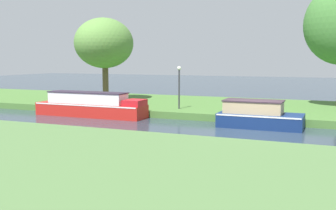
{
  "coord_description": "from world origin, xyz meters",
  "views": [
    {
      "loc": [
        3.55,
        -18.7,
        3.39
      ],
      "look_at": [
        -4.79,
        1.2,
        0.9
      ],
      "focal_mm": 42.64,
      "sensor_mm": 36.0,
      "label": 1
    }
  ],
  "objects": [
    {
      "name": "willow_tree_left",
      "position": [
        -11.83,
        6.17,
        4.51
      ],
      "size": [
        3.99,
        4.78,
        5.92
      ],
      "color": "brown",
      "rests_on": "riverbank_far"
    },
    {
      "name": "lamp_post",
      "position": [
        -5.07,
        3.61,
        2.04
      ],
      "size": [
        0.24,
        0.24,
        2.57
      ],
      "color": "#333338",
      "rests_on": "riverbank_far"
    },
    {
      "name": "riverbank_near",
      "position": [
        0.0,
        -9.0,
        0.2
      ],
      "size": [
        72.0,
        10.0,
        0.4
      ],
      "primitive_type": "cube",
      "color": "#4C6F3C",
      "rests_on": "ground_plane"
    },
    {
      "name": "mooring_post_far",
      "position": [
        0.42,
        2.43,
        0.81
      ],
      "size": [
        0.17,
        0.17,
        0.82
      ],
      "primitive_type": "cylinder",
      "color": "#47362C",
      "rests_on": "riverbank_far"
    },
    {
      "name": "navy_narrowboat",
      "position": [
        0.1,
        1.2,
        0.58
      ],
      "size": [
        4.12,
        1.84,
        1.36
      ],
      "color": "navy",
      "rests_on": "ground_plane"
    },
    {
      "name": "ground_plane",
      "position": [
        0.0,
        0.0,
        0.0
      ],
      "size": [
        120.0,
        120.0,
        0.0
      ],
      "primitive_type": "plane",
      "color": "#2A3845"
    },
    {
      "name": "red_barge",
      "position": [
        -9.74,
        1.2,
        0.64
      ],
      "size": [
        6.95,
        1.53,
        1.46
      ],
      "color": "red",
      "rests_on": "ground_plane"
    },
    {
      "name": "mooring_post_near",
      "position": [
        -6.79,
        2.43,
        0.69
      ],
      "size": [
        0.14,
        0.14,
        0.58
      ],
      "primitive_type": "cylinder",
      "color": "#4D3327",
      "rests_on": "riverbank_far"
    },
    {
      "name": "riverbank_far",
      "position": [
        0.0,
        7.0,
        0.2
      ],
      "size": [
        72.0,
        10.0,
        0.4
      ],
      "primitive_type": "cube",
      "color": "#467131",
      "rests_on": "ground_plane"
    }
  ]
}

